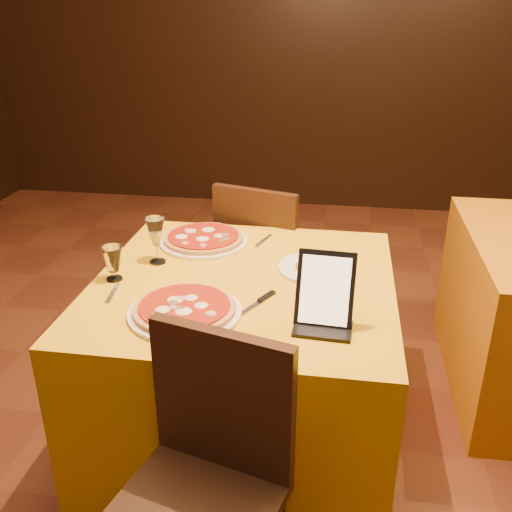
# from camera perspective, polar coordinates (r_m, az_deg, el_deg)

# --- Properties ---
(wall_back) EXTENTS (6.00, 0.01, 2.80)m
(wall_back) POSITION_cam_1_polar(r_m,az_deg,el_deg) (4.95, 8.09, 20.59)
(wall_back) COLOR black
(wall_back) RESTS_ON floor
(main_table) EXTENTS (1.10, 1.10, 0.75)m
(main_table) POSITION_cam_1_polar(r_m,az_deg,el_deg) (2.30, -1.17, -10.79)
(main_table) COLOR gold
(main_table) RESTS_ON floor
(chair_main_far) EXTENTS (0.45, 0.45, 0.91)m
(chair_main_far) POSITION_cam_1_polar(r_m,az_deg,el_deg) (2.93, 1.45, -0.81)
(chair_main_far) COLOR black
(chair_main_far) RESTS_ON floor
(pizza_near) EXTENTS (0.38, 0.38, 0.03)m
(pizza_near) POSITION_cam_1_polar(r_m,az_deg,el_deg) (1.90, -7.13, -5.39)
(pizza_near) COLOR white
(pizza_near) RESTS_ON main_table
(pizza_far) EXTENTS (0.38, 0.38, 0.03)m
(pizza_far) POSITION_cam_1_polar(r_m,az_deg,el_deg) (2.44, -5.26, 1.65)
(pizza_far) COLOR white
(pizza_far) RESTS_ON main_table
(cutlet_dish) EXTENTS (0.29, 0.29, 0.03)m
(cutlet_dish) POSITION_cam_1_polar(r_m,az_deg,el_deg) (2.19, 6.00, -1.09)
(cutlet_dish) COLOR white
(cutlet_dish) RESTS_ON main_table
(wine_glass) EXTENTS (0.08, 0.08, 0.19)m
(wine_glass) POSITION_cam_1_polar(r_m,az_deg,el_deg) (2.24, -9.96, 1.56)
(wine_glass) COLOR #F9F78D
(wine_glass) RESTS_ON main_table
(water_glass) EXTENTS (0.09, 0.09, 0.13)m
(water_glass) POSITION_cam_1_polar(r_m,az_deg,el_deg) (2.15, -14.13, -0.74)
(water_glass) COLOR white
(water_glass) RESTS_ON main_table
(tablet) EXTENTS (0.19, 0.11, 0.23)m
(tablet) POSITION_cam_1_polar(r_m,az_deg,el_deg) (1.80, 6.93, -3.32)
(tablet) COLOR black
(tablet) RESTS_ON main_table
(knife) EXTENTS (0.14, 0.23, 0.01)m
(knife) POSITION_cam_1_polar(r_m,az_deg,el_deg) (1.92, -0.44, -5.19)
(knife) COLOR silver
(knife) RESTS_ON main_table
(fork_near) EXTENTS (0.03, 0.15, 0.01)m
(fork_near) POSITION_cam_1_polar(r_m,az_deg,el_deg) (2.07, -14.14, -3.65)
(fork_near) COLOR #B2B2B9
(fork_near) RESTS_ON main_table
(fork_far) EXTENTS (0.06, 0.15, 0.01)m
(fork_far) POSITION_cam_1_polar(r_m,az_deg,el_deg) (2.44, 0.77, 1.53)
(fork_far) COLOR #B5B6BC
(fork_far) RESTS_ON main_table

